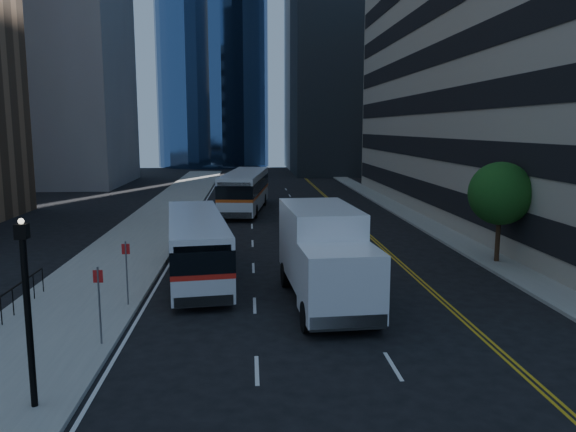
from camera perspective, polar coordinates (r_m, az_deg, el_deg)
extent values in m
plane|color=black|center=(20.86, 6.47, -10.51)|extent=(160.00, 160.00, 0.00)
cube|color=gray|center=(45.38, -12.60, 0.05)|extent=(5.00, 90.00, 0.15)
cube|color=gray|center=(46.61, 11.83, 0.31)|extent=(2.00, 90.00, 0.15)
cube|color=gray|center=(76.11, -23.58, 16.22)|extent=(18.00, 18.00, 35.00)
cylinder|color=#332114|center=(30.65, 20.52, -2.30)|extent=(0.24, 0.24, 2.20)
sphere|color=#123F14|center=(30.30, 20.77, 2.16)|extent=(3.20, 3.20, 3.20)
cylinder|color=black|center=(15.10, -24.84, -9.95)|extent=(0.16, 0.16, 4.20)
cube|color=black|center=(14.56, -25.43, -1.41)|extent=(0.28, 0.28, 0.36)
cube|color=silver|center=(26.69, -9.26, -4.36)|extent=(3.92, 11.37, 1.02)
cube|color=red|center=(26.55, -9.30, -3.09)|extent=(3.94, 11.39, 0.20)
cube|color=black|center=(26.45, -9.33, -2.01)|extent=(3.94, 11.39, 0.84)
cube|color=silver|center=(26.33, -9.36, -0.52)|extent=(3.92, 11.37, 0.46)
cylinder|color=black|center=(23.52, -11.52, -7.18)|extent=(0.40, 0.96, 0.93)
cylinder|color=black|center=(23.62, -6.20, -6.98)|extent=(0.40, 0.96, 0.93)
cylinder|color=black|center=(29.64, -11.62, -3.83)|extent=(0.40, 0.96, 0.93)
cylinder|color=black|center=(29.72, -7.42, -3.68)|extent=(0.40, 0.96, 0.93)
cube|color=silver|center=(47.34, -4.36, 1.67)|extent=(4.25, 12.90, 1.16)
cube|color=#DC5114|center=(47.26, -4.37, 2.50)|extent=(4.27, 12.92, 0.23)
cube|color=black|center=(47.19, -4.37, 3.20)|extent=(4.27, 12.92, 0.95)
cube|color=silver|center=(47.12, -4.39, 4.16)|extent=(4.25, 12.90, 0.53)
cylinder|color=black|center=(43.86, -6.60, 0.50)|extent=(0.44, 1.09, 1.05)
cylinder|color=black|center=(43.51, -3.35, 0.48)|extent=(0.44, 1.09, 1.05)
cylinder|color=black|center=(50.88, -5.27, 1.69)|extent=(0.44, 1.09, 1.05)
cylinder|color=black|center=(50.58, -2.46, 1.68)|extent=(0.44, 1.09, 1.05)
cube|color=white|center=(19.57, 5.39, -6.79)|extent=(2.86, 2.65, 2.36)
cube|color=black|center=(18.45, 6.16, -6.33)|extent=(2.50, 0.22, 1.24)
cube|color=white|center=(23.16, 3.22, -2.57)|extent=(3.04, 5.57, 2.93)
cube|color=black|center=(22.38, 3.78, -7.44)|extent=(2.57, 7.55, 0.28)
cylinder|color=black|center=(19.45, 1.90, -10.23)|extent=(0.38, 1.10, 1.08)
cylinder|color=black|center=(19.99, 8.98, -9.80)|extent=(0.38, 1.10, 1.08)
cylinder|color=black|center=(24.78, -0.27, -5.99)|extent=(0.38, 1.10, 1.08)
cylinder|color=black|center=(25.20, 5.32, -5.77)|extent=(0.38, 1.10, 1.08)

